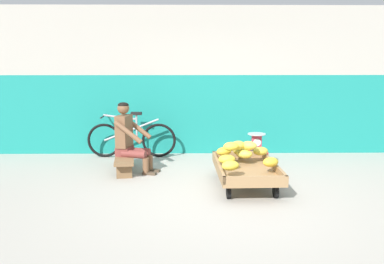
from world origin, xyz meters
name	(u,v)px	position (x,y,z in m)	size (l,w,h in m)	color
ground_plane	(223,200)	(0.00, 0.00, 0.00)	(80.00, 80.00, 0.00)	#A39E93
back_wall	(211,81)	(0.00, 2.81, 1.40)	(16.00, 0.30, 2.80)	#19847A
banana_cart	(246,170)	(0.38, 0.59, 0.24)	(0.88, 1.46, 0.36)	#99754C
banana_pile	(241,153)	(0.34, 0.77, 0.46)	(0.88, 1.24, 0.26)	gold
low_bench	(125,159)	(-1.49, 1.41, 0.20)	(0.43, 1.13, 0.27)	brown
vendor_seated	(129,138)	(-1.41, 1.39, 0.57)	(0.73, 0.59, 1.14)	brown
plastic_crate	(256,159)	(0.70, 1.59, 0.15)	(0.36, 0.28, 0.30)	red
weighing_scale	(256,142)	(0.70, 1.58, 0.45)	(0.30, 0.30, 0.29)	#28282D
bicycle_near_left	(131,139)	(-1.51, 2.38, 0.35)	(1.66, 0.48, 0.86)	black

